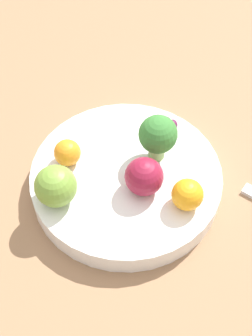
{
  "coord_description": "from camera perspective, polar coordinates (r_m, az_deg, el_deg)",
  "views": [
    {
      "loc": [
        -0.02,
        -0.36,
        0.54
      ],
      "look_at": [
        0.0,
        0.0,
        0.06
      ],
      "focal_mm": 50.0,
      "sensor_mm": 36.0,
      "label": 1
    }
  ],
  "objects": [
    {
      "name": "grape_cluster",
      "position": [
        0.66,
        5.04,
        5.23
      ],
      "size": [
        0.03,
        0.03,
        0.02
      ],
      "color": "#5B1E42",
      "rests_on": "bowl"
    },
    {
      "name": "broccoli",
      "position": [
        0.6,
        3.91,
        3.95
      ],
      "size": [
        0.05,
        0.05,
        0.07
      ],
      "color": "#8CB76B",
      "rests_on": "bowl"
    },
    {
      "name": "apple_green",
      "position": [
        0.57,
        -8.57,
        -2.19
      ],
      "size": [
        0.05,
        0.05,
        0.05
      ],
      "color": "olive",
      "rests_on": "bowl"
    },
    {
      "name": "orange_front",
      "position": [
        0.61,
        -7.16,
        1.87
      ],
      "size": [
        0.04,
        0.04,
        0.04
      ],
      "color": "orange",
      "rests_on": "bowl"
    },
    {
      "name": "ground_plane",
      "position": [
        0.65,
        -0.0,
        -3.29
      ],
      "size": [
        6.0,
        6.0,
        0.0
      ],
      "primitive_type": "plane",
      "color": "gray"
    },
    {
      "name": "apple_red",
      "position": [
        0.58,
        2.22,
        -1.04
      ],
      "size": [
        0.05,
        0.05,
        0.05
      ],
      "color": "maroon",
      "rests_on": "bowl"
    },
    {
      "name": "orange_back",
      "position": [
        0.57,
        7.5,
        -3.23
      ],
      "size": [
        0.04,
        0.04,
        0.04
      ],
      "color": "orange",
      "rests_on": "bowl"
    },
    {
      "name": "table_surface",
      "position": [
        0.65,
        -0.0,
        -2.8
      ],
      "size": [
        1.2,
        1.2,
        0.02
      ],
      "color": "#936D4C",
      "rests_on": "ground_plane"
    },
    {
      "name": "bowl",
      "position": [
        0.62,
        -0.0,
        -1.45
      ],
      "size": [
        0.25,
        0.25,
        0.03
      ],
      "color": "white",
      "rests_on": "table_surface"
    }
  ]
}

